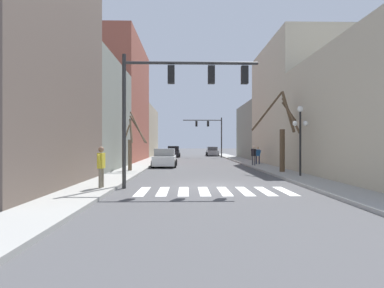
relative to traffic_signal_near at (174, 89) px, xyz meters
The scene contains 17 objects.
ground_plane 5.03m from the traffic_signal_near, 18.23° to the left, with size 240.00×240.00×0.00m, color #4C4C4F.
sidewalk_left 5.88m from the traffic_signal_near, behind, with size 2.10×90.00×0.15m.
sidewalk_right 8.61m from the traffic_signal_near, ahead, with size 2.10×90.00×0.15m.
building_row_left 18.66m from the traffic_signal_near, 114.36° to the left, with size 6.00×47.07×13.92m.
building_row_right 17.56m from the traffic_signal_near, 49.89° to the left, with size 6.00×37.28×11.65m.
crosswalk_stripes 5.08m from the traffic_signal_near, 27.23° to the right, with size 6.75×2.60×0.01m.
traffic_signal_near is the anchor object (origin of this frame).
traffic_signal_far 31.78m from the traffic_signal_near, 82.28° to the left, with size 5.99×0.28×6.10m.
street_lamp_right_corner 8.63m from the traffic_signal_near, 27.85° to the left, with size 0.95×0.36×4.24m.
car_parked_left_far 13.84m from the traffic_signal_near, 95.96° to the left, with size 2.17×4.26×1.65m.
car_parked_right_near 33.31m from the traffic_signal_near, 92.47° to the left, with size 2.07×4.45×1.74m.
car_driving_toward_lane 38.21m from the traffic_signal_near, 82.34° to the left, with size 2.05×4.57×1.58m.
pedestrian_near_right_corner 4.74m from the traffic_signal_near, 165.78° to the right, with size 0.26×0.78×1.82m.
pedestrian_waiting_at_curb 14.87m from the traffic_signal_near, 62.53° to the left, with size 0.42×0.72×1.76m.
pedestrian_on_left_sidewalk 16.63m from the traffic_signal_near, 62.77° to the left, with size 0.71×0.25×1.64m.
street_tree_right_far 8.88m from the traffic_signal_near, 113.74° to the left, with size 1.97×2.04×4.31m.
street_tree_left_near 9.92m from the traffic_signal_near, 41.55° to the left, with size 3.74×3.38×5.61m.
Camera 1 is at (-1.23, -14.67, 2.09)m, focal length 28.00 mm.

